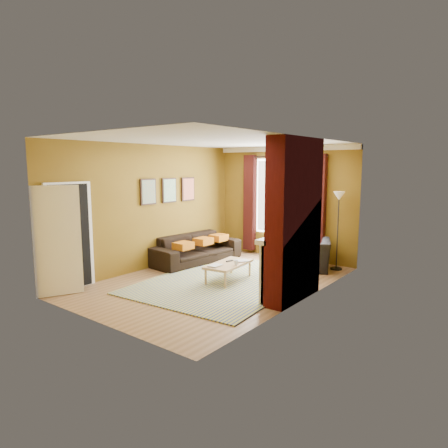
{
  "coord_description": "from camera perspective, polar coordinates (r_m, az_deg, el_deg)",
  "views": [
    {
      "loc": [
        4.91,
        -6.11,
        2.33
      ],
      "look_at": [
        0.0,
        0.25,
        1.15
      ],
      "focal_mm": 32.0,
      "sensor_mm": 36.0,
      "label": 1
    }
  ],
  "objects": [
    {
      "name": "armchair",
      "position": [
        9.16,
        11.5,
        -4.3
      ],
      "size": [
        1.37,
        1.31,
        0.7
      ],
      "primitive_type": "imported",
      "rotation": [
        0.0,
        0.0,
        3.59
      ],
      "color": "black",
      "rests_on": "ground"
    },
    {
      "name": "wicker_stool",
      "position": [
        10.0,
        8.04,
        -3.98
      ],
      "size": [
        0.43,
        0.43,
        0.42
      ],
      "rotation": [
        0.0,
        0.0,
        -0.38
      ],
      "color": "olive",
      "rests_on": "ground"
    },
    {
      "name": "floor_lamp",
      "position": [
        9.19,
        16.05,
        2.16
      ],
      "size": [
        0.28,
        0.28,
        1.76
      ],
      "rotation": [
        0.0,
        0.0,
        -0.08
      ],
      "color": "black",
      "rests_on": "ground"
    },
    {
      "name": "sofa",
      "position": [
        9.71,
        -4.03,
        -3.51
      ],
      "size": [
        1.13,
        2.39,
        0.68
      ],
      "primitive_type": "imported",
      "rotation": [
        0.0,
        0.0,
        1.47
      ],
      "color": "black",
      "rests_on": "ground"
    },
    {
      "name": "book_b",
      "position": [
        8.36,
        2.27,
        -5.11
      ],
      "size": [
        0.33,
        0.35,
        0.02
      ],
      "primitive_type": "imported",
      "rotation": [
        0.0,
        0.0,
        -0.63
      ],
      "color": "#999999",
      "rests_on": "coffee_table"
    },
    {
      "name": "striped_rug",
      "position": [
        8.2,
        0.29,
        -8.08
      ],
      "size": [
        3.04,
        4.0,
        0.02
      ],
      "rotation": [
        0.0,
        0.0,
        0.08
      ],
      "color": "#314387",
      "rests_on": "ground"
    },
    {
      "name": "coffee_table",
      "position": [
        8.12,
        0.65,
        -5.88
      ],
      "size": [
        0.68,
        1.17,
        0.37
      ],
      "rotation": [
        0.0,
        0.0,
        0.12
      ],
      "color": "tan",
      "rests_on": "ground"
    },
    {
      "name": "ground",
      "position": [
        8.18,
        -1.08,
        -8.2
      ],
      "size": [
        5.5,
        5.5,
        0.0
      ],
      "primitive_type": "plane",
      "color": "brown",
      "rests_on": "ground"
    },
    {
      "name": "book_a",
      "position": [
        7.93,
        -1.9,
        -5.85
      ],
      "size": [
        0.22,
        0.29,
        0.03
      ],
      "primitive_type": "imported",
      "rotation": [
        0.0,
        0.0,
        0.06
      ],
      "color": "#999999",
      "rests_on": "coffee_table"
    },
    {
      "name": "tv_remote",
      "position": [
        8.25,
        0.79,
        -5.3
      ],
      "size": [
        0.08,
        0.17,
        0.02
      ],
      "rotation": [
        0.0,
        0.0,
        -0.21
      ],
      "color": "#232326",
      "rests_on": "coffee_table"
    },
    {
      "name": "mug",
      "position": [
        7.96,
        1.73,
        -5.54
      ],
      "size": [
        0.13,
        0.13,
        0.09
      ],
      "primitive_type": "imported",
      "rotation": [
        0.0,
        0.0,
        0.42
      ],
      "color": "#999999",
      "rests_on": "coffee_table"
    },
    {
      "name": "room_walls",
      "position": [
        7.76,
        3.83,
        1.31
      ],
      "size": [
        3.82,
        5.54,
        2.83
      ],
      "color": "brown",
      "rests_on": "ground"
    }
  ]
}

